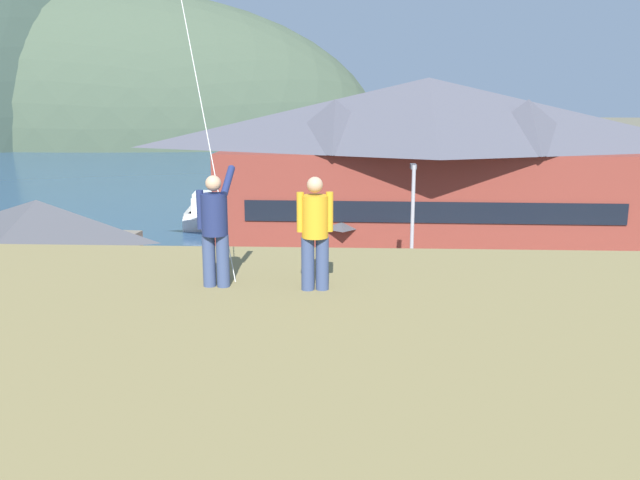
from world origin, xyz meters
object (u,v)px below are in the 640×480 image
moored_boat_outer_mooring (295,211)px  parked_car_mid_row_center (578,385)px  storage_shed_near_lot (42,262)px  storage_shed_waterside (338,229)px  parking_light_pole (412,227)px  wharf_dock (251,218)px  harbor_lodge (426,165)px  parked_car_corner_spot (372,315)px  person_companion (315,230)px  person_kite_flyer (215,227)px  moored_boat_inner_slip (204,215)px  parked_car_mid_row_far (368,387)px  moored_boat_wharfside (207,209)px

moored_boat_outer_mooring → parked_car_mid_row_center: bearing=-70.7°
storage_shed_near_lot → storage_shed_waterside: 16.02m
parking_light_pole → wharf_dock: bearing=116.2°
harbor_lodge → moored_boat_outer_mooring: bearing=125.2°
harbor_lodge → storage_shed_near_lot: (-16.94, -12.56, -2.78)m
moored_boat_outer_mooring → storage_shed_waterside: bearing=-75.6°
parked_car_corner_spot → parked_car_mid_row_center: same height
parking_light_pole → parked_car_mid_row_center: bearing=-67.2°
storage_shed_waterside → parking_light_pole: size_ratio=0.80×
parking_light_pole → storage_shed_waterside: bearing=113.0°
wharf_dock → person_companion: bearing=-79.7°
storage_shed_waterside → person_kite_flyer: (-1.31, -26.50, 5.34)m
storage_shed_waterside → parked_car_mid_row_center: 19.35m
parked_car_corner_spot → person_companion: person_companion is taller
storage_shed_near_lot → moored_boat_outer_mooring: 26.23m
person_kite_flyer → parking_light_pole: bearing=75.7°
storage_shed_waterside → wharf_dock: storage_shed_waterside is taller
wharf_dock → parked_car_mid_row_center: size_ratio=2.65×
harbor_lodge → moored_boat_inner_slip: 18.94m
parked_car_corner_spot → harbor_lodge: bearing=75.9°
storage_shed_waterside → wharf_dock: (-6.99, 13.13, -1.77)m
parked_car_mid_row_far → wharf_dock: bearing=104.8°
moored_boat_outer_mooring → person_kite_flyer: size_ratio=3.52×
storage_shed_near_lot → parked_car_mid_row_center: storage_shed_near_lot is taller
moored_boat_wharfside → person_kite_flyer: person_kite_flyer is taller
storage_shed_near_lot → parked_car_corner_spot: (13.54, -1.03, -1.71)m
parked_car_mid_row_center → parking_light_pole: size_ratio=0.67×
moored_boat_wharfside → parking_light_pole: (14.05, -22.52, 3.14)m
storage_shed_near_lot → person_kite_flyer: size_ratio=4.26×
moored_boat_inner_slip → storage_shed_waterside: bearing=-49.2°
parked_car_corner_spot → parked_car_mid_row_far: same height
wharf_dock → parked_car_mid_row_center: (14.52, -30.93, 0.71)m
storage_shed_waterside → wharf_dock: size_ratio=0.45×
storage_shed_near_lot → moored_boat_inner_slip: size_ratio=1.28×
parked_car_corner_spot → parking_light_pole: size_ratio=0.66×
moored_boat_wharfside → parked_car_corner_spot: (12.26, -26.23, 0.34)m
storage_shed_waterside → moored_boat_wharfside: size_ratio=0.62×
moored_boat_inner_slip → parking_light_pole: parking_light_pole is taller
harbor_lodge → moored_boat_wharfside: bearing=141.1°
moored_boat_wharfside → parked_car_corner_spot: moored_boat_wharfside is taller
storage_shed_near_lot → moored_boat_wharfside: 25.31m
parking_light_pole → storage_shed_near_lot: bearing=-170.1°
harbor_lodge → storage_shed_waterside: harbor_lodge is taller
storage_shed_near_lot → parked_car_mid_row_far: (13.23, -7.57, -1.71)m
storage_shed_waterside → person_companion: size_ratio=2.97×
moored_boat_outer_mooring → moored_boat_inner_slip: bearing=-161.9°
wharf_dock → parking_light_pole: bearing=-63.8°
harbor_lodge → parking_light_pole: harbor_lodge is taller
parked_car_corner_spot → parked_car_mid_row_far: 6.55m
storage_shed_waterside → storage_shed_near_lot: bearing=-138.2°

